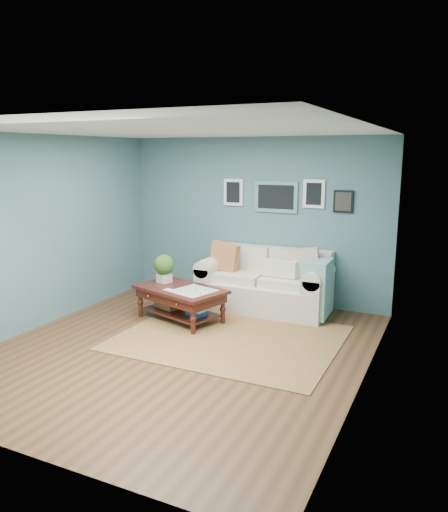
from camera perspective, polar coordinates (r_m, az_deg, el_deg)
The scene contains 4 objects.
room_shell at distance 6.11m, azimuth -4.90°, elevation 1.48°, with size 5.00×5.02×2.70m.
area_rug at distance 6.79m, azimuth 0.64°, elevation -9.31°, with size 2.86×2.29×0.01m, color brown.
loveseat at distance 7.87m, azimuth 5.30°, elevation -3.12°, with size 2.07×0.94×1.07m.
coffee_table at distance 7.45m, azimuth -5.33°, elevation -4.16°, with size 1.50×1.13×0.93m.
Camera 1 is at (3.05, -5.14, 2.43)m, focal length 35.00 mm.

